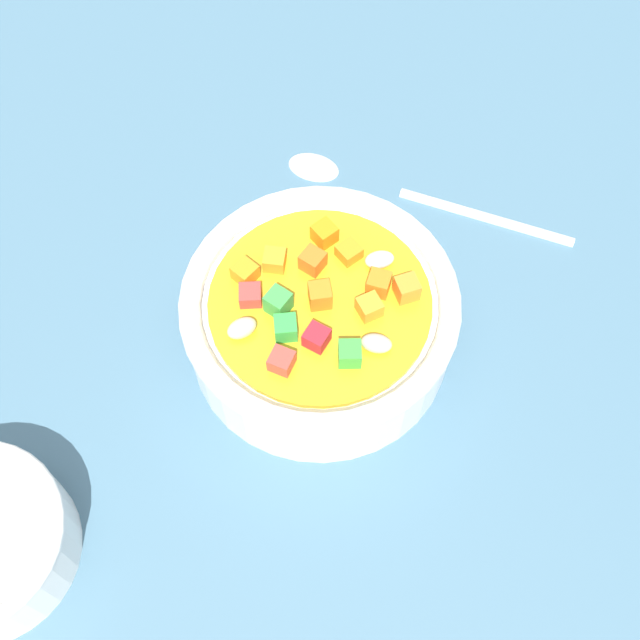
% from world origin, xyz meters
% --- Properties ---
extents(ground_plane, '(1.40, 1.40, 0.02)m').
position_xyz_m(ground_plane, '(0.00, 0.00, -0.01)').
color(ground_plane, '#42667A').
extents(soup_bowl_main, '(0.17, 0.17, 0.07)m').
position_xyz_m(soup_bowl_main, '(0.00, -0.00, 0.03)').
color(soup_bowl_main, white).
rests_on(soup_bowl_main, ground_plane).
extents(spoon, '(0.20, 0.10, 0.01)m').
position_xyz_m(spoon, '(-0.05, 0.12, 0.00)').
color(spoon, silver).
rests_on(spoon, ground_plane).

